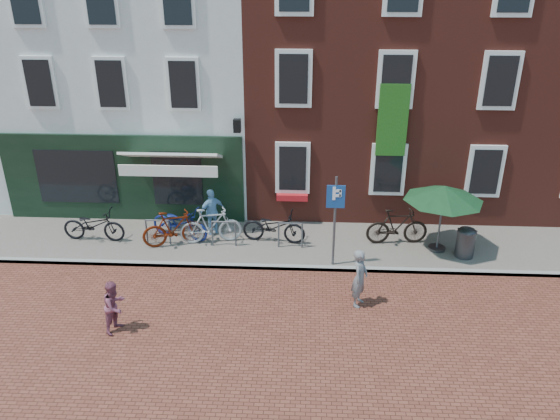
# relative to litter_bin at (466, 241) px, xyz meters

# --- Properties ---
(ground) EXTENTS (80.00, 80.00, 0.00)m
(ground) POSITION_rel_litter_bin_xyz_m (-5.58, -0.92, -0.61)
(ground) COLOR brown
(sidewalk) EXTENTS (24.00, 3.00, 0.10)m
(sidewalk) POSITION_rel_litter_bin_xyz_m (-4.58, 0.58, -0.56)
(sidewalk) COLOR slate
(sidewalk) RESTS_ON ground
(building_stucco) EXTENTS (8.00, 8.00, 9.00)m
(building_stucco) POSITION_rel_litter_bin_xyz_m (-10.58, 6.08, 3.89)
(building_stucco) COLOR silver
(building_stucco) RESTS_ON ground
(building_brick_mid) EXTENTS (6.00, 8.00, 10.00)m
(building_brick_mid) POSITION_rel_litter_bin_xyz_m (-3.58, 6.08, 4.39)
(building_brick_mid) COLOR maroon
(building_brick_mid) RESTS_ON ground
(building_brick_right) EXTENTS (6.00, 8.00, 10.00)m
(building_brick_right) POSITION_rel_litter_bin_xyz_m (2.42, 6.08, 4.39)
(building_brick_right) COLOR maroon
(building_brick_right) RESTS_ON ground
(litter_bin) EXTENTS (0.53, 0.53, 0.98)m
(litter_bin) POSITION_rel_litter_bin_xyz_m (0.00, 0.00, 0.00)
(litter_bin) COLOR #3B3B3E
(litter_bin) RESTS_ON sidewalk
(parking_sign) EXTENTS (0.50, 0.08, 2.67)m
(parking_sign) POSITION_rel_litter_bin_xyz_m (-3.84, -0.68, 1.21)
(parking_sign) COLOR #4C4C4F
(parking_sign) RESTS_ON sidewalk
(parasol) EXTENTS (2.29, 2.29, 2.15)m
(parasol) POSITION_rel_litter_bin_xyz_m (-0.70, 0.38, 1.40)
(parasol) COLOR #4C4C4F
(parasol) RESTS_ON sidewalk
(woman) EXTENTS (0.55, 0.66, 1.54)m
(woman) POSITION_rel_litter_bin_xyz_m (-3.26, -2.48, 0.16)
(woman) COLOR slate
(woman) RESTS_ON ground
(boy) EXTENTS (0.69, 0.77, 1.30)m
(boy) POSITION_rel_litter_bin_xyz_m (-9.04, -3.83, 0.05)
(boy) COLOR #884256
(boy) RESTS_ON ground
(cafe_person) EXTENTS (0.91, 0.83, 1.50)m
(cafe_person) POSITION_rel_litter_bin_xyz_m (-7.56, 1.11, 0.24)
(cafe_person) COLOR #81B7E1
(cafe_person) RESTS_ON sidewalk
(bicycle_0) EXTENTS (1.96, 0.77, 1.02)m
(bicycle_0) POSITION_rel_litter_bin_xyz_m (-11.12, 0.46, 0.00)
(bicycle_0) COLOR black
(bicycle_0) RESTS_ON sidewalk
(bicycle_1) EXTENTS (1.95, 1.05, 1.13)m
(bicycle_1) POSITION_rel_litter_bin_xyz_m (-8.59, 0.23, 0.06)
(bicycle_1) COLOR #551605
(bicycle_1) RESTS_ON sidewalk
(bicycle_2) EXTENTS (2.05, 1.29, 1.02)m
(bicycle_2) POSITION_rel_litter_bin_xyz_m (-8.52, 0.75, 0.00)
(bicycle_2) COLOR navy
(bicycle_2) RESTS_ON sidewalk
(bicycle_3) EXTENTS (1.94, 0.91, 1.13)m
(bicycle_3) POSITION_rel_litter_bin_xyz_m (-7.50, 0.49, 0.06)
(bicycle_3) COLOR #A9AAAC
(bicycle_3) RESTS_ON sidewalk
(bicycle_4) EXTENTS (2.00, 0.92, 1.02)m
(bicycle_4) POSITION_rel_litter_bin_xyz_m (-5.60, 0.64, 0.00)
(bicycle_4) COLOR black
(bicycle_4) RESTS_ON sidewalk
(bicycle_5) EXTENTS (1.92, 0.71, 1.13)m
(bicycle_5) POSITION_rel_litter_bin_xyz_m (-1.87, 0.72, 0.06)
(bicycle_5) COLOR black
(bicycle_5) RESTS_ON sidewalk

